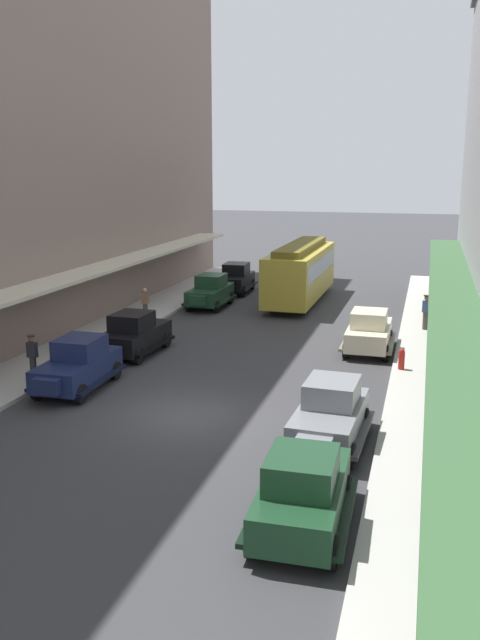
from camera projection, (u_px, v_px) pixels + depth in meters
ground_plane at (189, 415)px, 21.30m from camera, size 200.00×200.00×0.00m
sidewalk_right at (431, 438)px, 19.29m from camera, size 3.00×60.00×0.15m
parked_car_0 at (78, 363)px, 23.62m from camera, size 2.23×4.29×1.84m
parked_car_1 at (369, 330)px, 28.43m from camera, size 2.15×4.26×1.84m
parked_car_2 at (330, 412)px, 18.91m from camera, size 2.28×4.31×1.84m
parked_car_3 at (210, 291)px, 37.54m from camera, size 2.14×4.26×1.84m
parked_car_4 at (235, 278)px, 41.94m from camera, size 2.29×4.31×1.84m
parked_car_5 at (303, 489)px, 14.40m from camera, size 2.23×4.29×1.84m
parked_car_6 at (135, 333)px, 28.03m from camera, size 2.26×4.30×1.84m
streetcar at (300, 270)px, 38.70m from camera, size 2.60×9.62×3.46m
fire_hydrant at (402, 359)px, 25.52m from camera, size 0.24×0.24×0.82m
pedestrian_0 at (145, 304)px, 33.76m from camera, size 0.36×0.24×1.64m
pedestrian_1 at (426, 312)px, 31.72m from camera, size 0.36×0.28×1.67m
pedestrian_3 at (442, 299)px, 34.94m from camera, size 0.36×0.28×1.67m
pedestrian_4 at (33, 357)px, 24.19m from camera, size 0.36×0.28×1.67m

